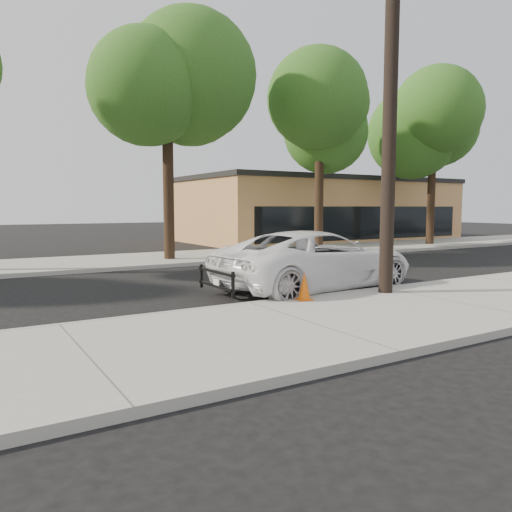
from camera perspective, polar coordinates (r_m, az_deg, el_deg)
name	(u,v)px	position (r m, az deg, el deg)	size (l,w,h in m)	color
ground	(208,295)	(13.01, -5.50, -4.45)	(120.00, 120.00, 0.00)	black
near_sidewalk	(309,326)	(9.38, 6.06, -7.93)	(90.00, 4.40, 0.15)	gray
far_sidewalk	(117,261)	(20.92, -15.65, -0.61)	(90.00, 5.00, 0.15)	gray
curb_near	(249,306)	(11.17, -0.81, -5.70)	(90.00, 0.12, 0.16)	#9E9B93
building_main	(316,211)	(34.97, 6.87, 5.14)	(18.00, 10.00, 4.00)	#B2754A
utility_pole	(390,106)	(12.95, 15.08, 16.25)	(1.40, 0.34, 9.00)	black
tree_c	(173,90)	(21.21, -9.43, 18.19)	(4.96, 4.80, 9.55)	black
tree_d	(325,123)	(25.39, 7.88, 14.86)	(4.50, 4.35, 8.75)	black
tree_e	(438,129)	(30.91, 20.10, 13.52)	(4.80, 4.65, 9.25)	black
police_cruiser	(316,260)	(13.75, 6.88, -0.49)	(2.71, 5.87, 1.63)	white
traffic_cone	(304,287)	(11.45, 5.54, -3.49)	(0.35, 0.35, 0.64)	#DC590B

